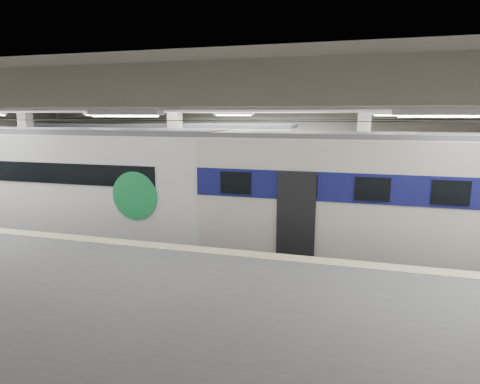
% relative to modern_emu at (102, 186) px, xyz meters
% --- Properties ---
extents(station_hall, '(36.00, 24.00, 5.75)m').
position_rel_modern_emu_xyz_m(station_hall, '(4.82, -1.74, 1.09)').
color(station_hall, black).
rests_on(station_hall, ground).
extents(modern_emu, '(13.53, 2.79, 4.38)m').
position_rel_modern_emu_xyz_m(modern_emu, '(0.00, 0.00, 0.00)').
color(modern_emu, white).
rests_on(modern_emu, ground).
extents(older_rer, '(13.11, 2.89, 4.34)m').
position_rel_modern_emu_xyz_m(older_rer, '(11.03, 0.00, 0.12)').
color(older_rer, beige).
rests_on(older_rer, ground).
extents(far_train, '(13.98, 2.90, 4.46)m').
position_rel_modern_emu_xyz_m(far_train, '(-0.19, 5.50, 0.15)').
color(far_train, white).
rests_on(far_train, ground).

